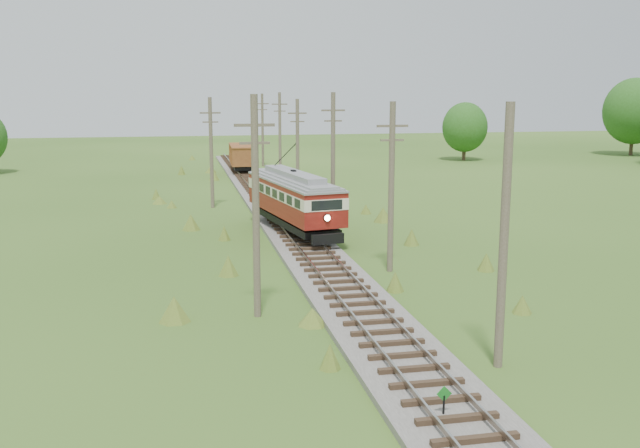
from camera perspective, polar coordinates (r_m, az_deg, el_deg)
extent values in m
plane|color=#305519|center=(19.83, 12.03, -17.08)|extent=(260.00, 260.00, 0.00)
cube|color=#605B54|center=(51.33, -3.19, 0.54)|extent=(3.60, 96.00, 0.25)
cube|color=#726659|center=(51.17, -3.99, 0.91)|extent=(0.08, 96.00, 0.17)
cube|color=#726659|center=(51.38, -2.40, 0.97)|extent=(0.08, 96.00, 0.17)
cube|color=#2D2116|center=(51.30, -3.19, 0.77)|extent=(2.40, 96.00, 0.16)
cylinder|color=black|center=(20.82, 9.86, -14.36)|extent=(0.06, 0.06, 0.80)
cube|color=#1B7B22|center=(20.64, 9.90, -13.23)|extent=(0.45, 0.03, 0.45)
cube|color=black|center=(45.46, -2.11, 0.33)|extent=(3.98, 10.73, 0.43)
cube|color=#660E0D|center=(45.30, -2.12, 1.52)|extent=(4.53, 11.70, 1.05)
cube|color=beige|center=(45.17, -2.13, 2.59)|extent=(4.56, 11.76, 0.67)
cube|color=black|center=(45.17, -2.13, 2.59)|extent=(4.50, 11.26, 0.52)
cube|color=#660E0D|center=(45.10, -2.13, 3.19)|extent=(4.53, 11.70, 0.29)
cube|color=gray|center=(45.06, -2.14, 3.58)|extent=(4.60, 11.82, 0.36)
cube|color=gray|center=(45.02, -2.14, 3.99)|extent=(2.61, 8.64, 0.38)
sphere|color=#FFF2BF|center=(39.92, 0.59, 0.48)|extent=(0.34, 0.34, 0.34)
cylinder|color=black|center=(46.53, -2.84, 5.53)|extent=(0.79, 4.38, 1.83)
cylinder|color=black|center=(41.24, -1.09, -0.80)|extent=(0.24, 0.77, 0.76)
cylinder|color=black|center=(41.74, 0.75, -0.66)|extent=(0.24, 0.77, 0.76)
cylinder|color=black|center=(49.30, -4.54, 1.07)|extent=(0.24, 0.77, 0.76)
cylinder|color=black|center=(49.72, -2.96, 1.17)|extent=(0.24, 0.77, 0.76)
cube|color=black|center=(79.67, -6.25, 4.68)|extent=(2.24, 6.97, 0.48)
cube|color=brown|center=(79.56, -6.26, 5.54)|extent=(2.77, 7.76, 1.92)
cube|color=brown|center=(79.47, -6.28, 6.27)|extent=(2.82, 7.91, 0.12)
cylinder|color=black|center=(77.34, -6.68, 4.53)|extent=(0.14, 0.77, 0.77)
cylinder|color=black|center=(77.43, -5.61, 4.56)|extent=(0.14, 0.77, 0.77)
cylinder|color=black|center=(81.92, -6.85, 4.87)|extent=(0.14, 0.77, 0.77)
cylinder|color=black|center=(82.00, -5.84, 4.90)|extent=(0.14, 0.77, 0.77)
cone|color=gray|center=(66.24, -2.41, 3.27)|extent=(3.20, 3.20, 1.20)
cone|color=gray|center=(65.42, -1.58, 2.96)|extent=(1.80, 1.80, 0.70)
cylinder|color=brown|center=(23.91, 14.50, -1.14)|extent=(0.30, 0.30, 8.80)
cylinder|color=brown|center=(35.95, 5.72, 2.87)|extent=(0.30, 0.30, 8.60)
cube|color=brown|center=(35.66, 5.82, 7.81)|extent=(1.60, 0.12, 0.12)
cube|color=brown|center=(35.70, 5.80, 6.69)|extent=(1.20, 0.10, 0.10)
cylinder|color=brown|center=(48.38, 1.05, 5.17)|extent=(0.30, 0.30, 9.00)
cube|color=brown|center=(48.18, 1.06, 9.08)|extent=(1.60, 0.12, 0.12)
cube|color=brown|center=(48.20, 1.06, 8.25)|extent=(1.20, 0.10, 0.10)
cylinder|color=brown|center=(61.08, -1.81, 6.04)|extent=(0.30, 0.30, 8.40)
cube|color=brown|center=(60.91, -1.83, 8.85)|extent=(1.60, 0.12, 0.12)
cube|color=brown|center=(60.94, -1.82, 8.19)|extent=(1.20, 0.10, 0.10)
cylinder|color=brown|center=(73.93, -3.22, 7.03)|extent=(0.30, 0.30, 8.90)
cube|color=brown|center=(73.79, -3.25, 9.55)|extent=(1.60, 0.12, 0.12)
cube|color=brown|center=(73.81, -3.25, 9.01)|extent=(1.20, 0.10, 0.10)
cylinder|color=brown|center=(86.77, -4.62, 7.49)|extent=(0.30, 0.30, 8.70)
cube|color=brown|center=(86.65, -4.65, 9.57)|extent=(1.60, 0.12, 0.12)
cube|color=brown|center=(86.67, -4.64, 9.11)|extent=(1.20, 0.10, 0.10)
cylinder|color=brown|center=(28.56, -5.16, 1.26)|extent=(0.30, 0.30, 9.00)
cube|color=brown|center=(28.20, -5.27, 7.88)|extent=(1.60, 0.12, 0.12)
cube|color=brown|center=(28.25, -5.25, 6.47)|extent=(1.20, 0.10, 0.10)
cylinder|color=brown|center=(56.28, -8.69, 5.62)|extent=(0.30, 0.30, 8.60)
cube|color=brown|center=(56.10, -8.78, 8.78)|extent=(1.60, 0.12, 0.12)
cube|color=brown|center=(56.12, -8.76, 8.06)|extent=(1.20, 0.10, 0.10)
cylinder|color=#38281C|center=(110.28, 23.66, 5.98)|extent=(0.50, 0.50, 3.60)
ellipsoid|color=#285519|center=(110.07, 23.83, 8.26)|extent=(8.40, 8.40, 9.24)
cylinder|color=#38281C|center=(95.91, 11.44, 5.77)|extent=(0.50, 0.50, 2.52)
ellipsoid|color=#285519|center=(95.70, 11.51, 7.60)|extent=(5.88, 5.88, 6.47)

